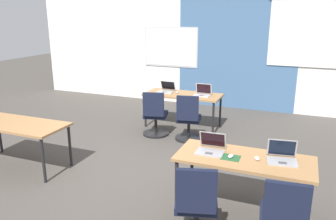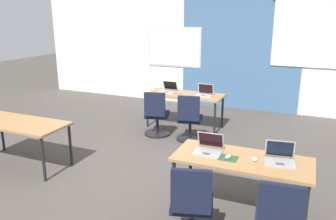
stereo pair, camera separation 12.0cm
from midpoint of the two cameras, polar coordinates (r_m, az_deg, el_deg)
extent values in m
plane|color=#47423D|center=(5.46, -5.98, -9.69)|extent=(24.00, 24.00, 0.00)
cube|color=silver|center=(8.90, 6.53, 9.74)|extent=(10.00, 0.20, 2.80)
cube|color=#42668E|center=(8.64, 10.96, 9.36)|extent=(2.94, 0.01, 2.80)
cube|color=#B7B7BC|center=(9.10, 0.10, 10.54)|extent=(1.48, 0.02, 1.04)
cube|color=white|center=(9.10, 0.09, 10.54)|extent=(1.40, 0.02, 0.96)
cube|color=white|center=(8.42, 23.14, 11.66)|extent=(2.00, 0.02, 1.50)
cube|color=#A37547|center=(5.78, -24.66, -2.17)|extent=(1.60, 0.70, 0.04)
cylinder|color=black|center=(5.20, -20.84, -7.94)|extent=(0.04, 0.04, 0.68)
cylinder|color=black|center=(6.60, -26.92, -3.58)|extent=(0.04, 0.04, 0.68)
cylinder|color=black|center=(5.61, -16.75, -5.77)|extent=(0.04, 0.04, 0.68)
cube|color=#A37547|center=(4.13, 11.90, -8.06)|extent=(1.60, 0.70, 0.04)
cylinder|color=black|center=(4.20, 0.61, -12.74)|extent=(0.04, 0.04, 0.68)
cylinder|color=black|center=(3.99, 21.69, -15.68)|extent=(0.04, 0.04, 0.68)
cylinder|color=black|center=(4.70, 3.29, -9.44)|extent=(0.04, 0.04, 0.68)
cylinder|color=black|center=(4.51, 21.80, -11.80)|extent=(0.04, 0.04, 0.68)
cube|color=#A37547|center=(7.13, 2.06, 2.58)|extent=(1.60, 0.70, 0.04)
cylinder|color=black|center=(7.24, -4.30, -0.21)|extent=(0.04, 0.04, 0.68)
cylinder|color=black|center=(6.74, 7.09, -1.52)|extent=(0.04, 0.04, 0.68)
cylinder|color=black|center=(7.76, -2.37, 0.94)|extent=(0.04, 0.04, 0.68)
cylinder|color=black|center=(7.30, 8.30, -0.19)|extent=(0.04, 0.04, 0.68)
cube|color=#B7B7BC|center=(7.27, -0.94, 3.06)|extent=(0.33, 0.23, 0.02)
cube|color=#4C4C4F|center=(7.22, -1.10, 3.05)|extent=(0.09, 0.06, 0.00)
cube|color=#B7B7BC|center=(7.38, -0.45, 4.14)|extent=(0.33, 0.10, 0.21)
cube|color=black|center=(7.38, -0.47, 4.15)|extent=(0.30, 0.08, 0.18)
ellipsoid|color=#B2B2B7|center=(7.20, 1.12, 3.00)|extent=(0.06, 0.10, 0.03)
cylinder|color=black|center=(6.86, -2.55, -3.94)|extent=(0.52, 0.52, 0.04)
cylinder|color=black|center=(6.79, -2.57, -2.44)|extent=(0.06, 0.06, 0.34)
cube|color=black|center=(6.73, -2.59, -0.74)|extent=(0.53, 0.53, 0.08)
cube|color=black|center=(6.42, -3.01, 0.92)|extent=(0.40, 0.16, 0.46)
sphere|color=black|center=(7.07, -2.22, -3.29)|extent=(0.04, 0.04, 0.04)
sphere|color=black|center=(6.76, -0.79, -4.22)|extent=(0.04, 0.04, 0.04)
sphere|color=black|center=(6.83, -4.50, -4.04)|extent=(0.04, 0.04, 0.04)
cube|color=#B7B7BC|center=(6.98, 5.21, 2.45)|extent=(0.33, 0.23, 0.02)
cube|color=#4C4C4F|center=(6.93, 5.09, 2.44)|extent=(0.09, 0.06, 0.00)
cube|color=#B7B7BC|center=(7.09, 5.54, 3.61)|extent=(0.33, 0.06, 0.22)
cube|color=black|center=(7.08, 5.53, 3.61)|extent=(0.30, 0.05, 0.19)
cylinder|color=black|center=(6.61, 2.95, -4.73)|extent=(0.52, 0.52, 0.04)
cylinder|color=black|center=(6.54, 2.97, -3.18)|extent=(0.06, 0.06, 0.34)
cube|color=black|center=(6.48, 3.00, -1.42)|extent=(0.52, 0.52, 0.08)
cube|color=black|center=(6.16, 2.74, 0.28)|extent=(0.40, 0.14, 0.46)
sphere|color=black|center=(6.83, 3.20, -4.03)|extent=(0.04, 0.04, 0.04)
sphere|color=black|center=(6.52, 4.81, -5.05)|extent=(0.04, 0.04, 0.04)
sphere|color=black|center=(6.57, 0.94, -4.82)|extent=(0.04, 0.04, 0.04)
cube|color=#9E9EA3|center=(4.17, 6.20, -7.11)|extent=(0.34, 0.24, 0.02)
cube|color=#4C4C4F|center=(4.12, 6.03, -7.24)|extent=(0.09, 0.06, 0.00)
cube|color=#9E9EA3|center=(4.27, 6.74, -4.95)|extent=(0.33, 0.10, 0.21)
cube|color=black|center=(4.26, 6.73, -4.95)|extent=(0.30, 0.08, 0.18)
cube|color=#23512D|center=(4.09, 9.64, -7.88)|extent=(0.22, 0.19, 0.00)
ellipsoid|color=silver|center=(4.08, 9.65, -7.63)|extent=(0.08, 0.11, 0.03)
cylinder|color=black|center=(3.86, 3.76, -17.85)|extent=(0.06, 0.06, 0.34)
cube|color=black|center=(3.75, 3.82, -15.18)|extent=(0.54, 0.54, 0.08)
cube|color=black|center=(3.40, 3.75, -13.47)|extent=(0.40, 0.17, 0.46)
cube|color=#9E9EA3|center=(4.10, 17.81, -8.28)|extent=(0.36, 0.28, 0.02)
cube|color=#4C4C4F|center=(4.05, 17.88, -8.45)|extent=(0.10, 0.07, 0.00)
cube|color=#9E9EA3|center=(4.18, 17.81, -6.05)|extent=(0.33, 0.11, 0.22)
cube|color=black|center=(4.18, 17.82, -6.06)|extent=(0.30, 0.09, 0.19)
ellipsoid|color=silver|center=(4.09, 13.90, -7.87)|extent=(0.08, 0.11, 0.03)
cube|color=black|center=(3.67, 17.78, -16.78)|extent=(0.48, 0.48, 0.08)
cube|color=black|center=(3.32, 18.27, -15.14)|extent=(0.40, 0.10, 0.46)
camera|label=1|loc=(0.06, -90.65, -0.19)|focal=36.29mm
camera|label=2|loc=(0.06, 89.35, 0.19)|focal=36.29mm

